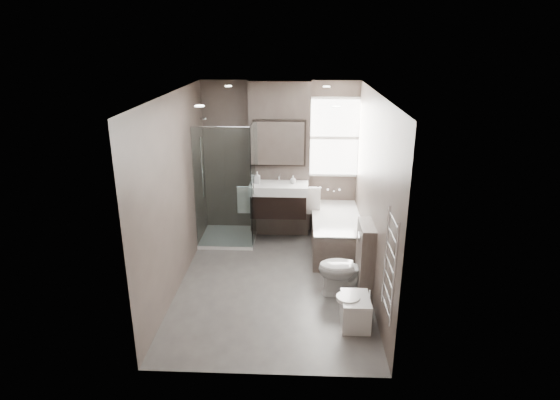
# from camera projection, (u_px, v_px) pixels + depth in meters

# --- Properties ---
(room) EXTENTS (2.70, 3.90, 2.70)m
(room) POSITION_uv_depth(u_px,v_px,m) (274.00, 194.00, 6.14)
(room) COLOR #514D4A
(room) RESTS_ON ground
(vanity_pier) EXTENTS (1.00, 0.25, 2.60)m
(vanity_pier) POSITION_uv_depth(u_px,v_px,m) (280.00, 160.00, 7.81)
(vanity_pier) COLOR #544942
(vanity_pier) RESTS_ON ground
(vanity) EXTENTS (0.95, 0.47, 0.66)m
(vanity) POSITION_uv_depth(u_px,v_px,m) (279.00, 199.00, 7.67)
(vanity) COLOR black
(vanity) RESTS_ON vanity_pier
(mirror_cabinet) EXTENTS (0.86, 0.08, 0.76)m
(mirror_cabinet) POSITION_uv_depth(u_px,v_px,m) (279.00, 143.00, 7.55)
(mirror_cabinet) COLOR black
(mirror_cabinet) RESTS_ON vanity_pier
(towel_left) EXTENTS (0.24, 0.06, 0.44)m
(towel_left) POSITION_uv_depth(u_px,v_px,m) (245.00, 200.00, 7.68)
(towel_left) COLOR silver
(towel_left) RESTS_ON vanity_pier
(towel_right) EXTENTS (0.24, 0.06, 0.44)m
(towel_right) POSITION_uv_depth(u_px,v_px,m) (313.00, 201.00, 7.63)
(towel_right) COLOR silver
(towel_right) RESTS_ON vanity_pier
(shower_enclosure) EXTENTS (0.90, 0.90, 2.00)m
(shower_enclosure) POSITION_uv_depth(u_px,v_px,m) (233.00, 214.00, 7.71)
(shower_enclosure) COLOR white
(shower_enclosure) RESTS_ON ground
(bathtub) EXTENTS (0.75, 1.60, 0.57)m
(bathtub) POSITION_uv_depth(u_px,v_px,m) (336.00, 232.00, 7.46)
(bathtub) COLOR #544942
(bathtub) RESTS_ON ground
(window) EXTENTS (0.98, 0.06, 1.33)m
(window) POSITION_uv_depth(u_px,v_px,m) (334.00, 138.00, 7.74)
(window) COLOR white
(window) RESTS_ON room
(toilet) EXTENTS (0.74, 0.44, 0.74)m
(toilet) POSITION_uv_depth(u_px,v_px,m) (346.00, 269.00, 6.15)
(toilet) COLOR white
(toilet) RESTS_ON ground
(cistern_box) EXTENTS (0.19, 0.55, 1.00)m
(cistern_box) POSITION_uv_depth(u_px,v_px,m) (365.00, 260.00, 6.12)
(cistern_box) COLOR #544942
(cistern_box) RESTS_ON ground
(bidet) EXTENTS (0.40, 0.46, 0.48)m
(bidet) POSITION_uv_depth(u_px,v_px,m) (355.00, 311.00, 5.54)
(bidet) COLOR white
(bidet) RESTS_ON ground
(towel_radiator) EXTENTS (0.03, 0.49, 1.10)m
(towel_radiator) POSITION_uv_depth(u_px,v_px,m) (390.00, 265.00, 4.64)
(towel_radiator) COLOR silver
(towel_radiator) RESTS_ON room
(soap_bottle_a) EXTENTS (0.09, 0.09, 0.20)m
(soap_bottle_a) POSITION_uv_depth(u_px,v_px,m) (257.00, 178.00, 7.57)
(soap_bottle_a) COLOR white
(soap_bottle_a) RESTS_ON vanity
(soap_bottle_b) EXTENTS (0.10, 0.10, 0.13)m
(soap_bottle_b) POSITION_uv_depth(u_px,v_px,m) (293.00, 179.00, 7.59)
(soap_bottle_b) COLOR white
(soap_bottle_b) RESTS_ON vanity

